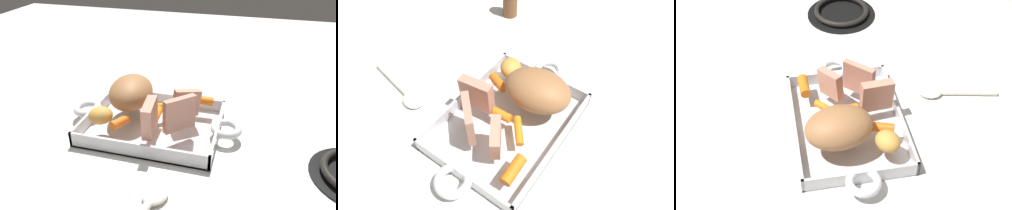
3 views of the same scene
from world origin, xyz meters
The scene contains 12 objects.
ground_plane centered at (0.00, 0.00, 0.00)m, with size 2.40×2.40×0.00m, color silver.
roasting_dish centered at (0.00, 0.00, 0.01)m, with size 0.42×0.24×0.04m.
pork_roast centered at (0.07, -0.03, 0.08)m, with size 0.14×0.11×0.08m, color #A46E43.
roast_slice_thin centered at (-0.07, 0.04, 0.08)m, with size 0.01×0.08×0.08m, color tan.
roast_slice_outer centered at (-0.07, -0.03, 0.07)m, with size 0.02×0.06×0.06m, color tan.
roast_slice_thick centered at (-0.01, 0.07, 0.07)m, with size 0.02×0.07×0.07m, color tan.
baby_carrot_short centered at (0.06, 0.07, 0.05)m, with size 0.02×0.02×0.05m, color orange.
baby_carrot_southeast centered at (-0.02, -0.04, 0.05)m, with size 0.02×0.02×0.06m, color orange.
baby_carrot_center_left centered at (-0.01, 0.01, 0.05)m, with size 0.02×0.02×0.04m, color orange.
baby_carrot_center_right centered at (-0.10, -0.08, 0.05)m, with size 0.02×0.02×0.06m, color orange.
potato_corner centered at (0.10, 0.06, 0.06)m, with size 0.06×0.05×0.04m, color gold.
serving_spoon centered at (-0.07, 0.26, 0.01)m, with size 0.07×0.19×0.02m.
Camera 1 is at (-0.21, 0.62, 0.43)m, focal length 34.10 mm.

